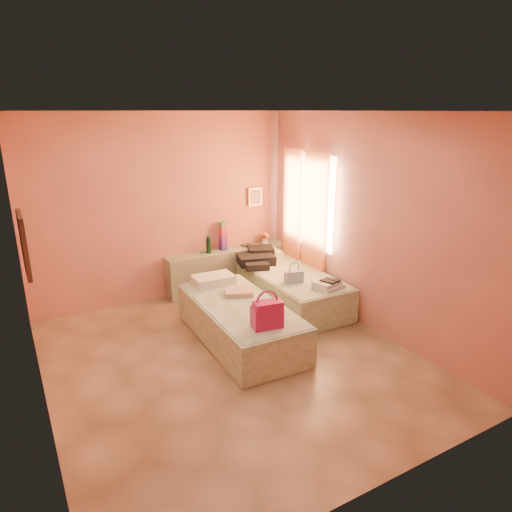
{
  "coord_description": "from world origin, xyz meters",
  "views": [
    {
      "loc": [
        -2.09,
        -4.26,
        2.81
      ],
      "look_at": [
        0.8,
        0.85,
        0.93
      ],
      "focal_mm": 32.0,
      "sensor_mm": 36.0,
      "label": 1
    }
  ],
  "objects_px": {
    "green_book": "(247,245)",
    "blue_handbag": "(294,277)",
    "water_bottle": "(209,245)",
    "flower_vase": "(265,237)",
    "bed_left": "(240,322)",
    "bed_right": "(290,288)",
    "towel_stack": "(329,285)",
    "headboard_ledge": "(228,269)",
    "magenta_handbag": "(267,314)"
  },
  "relations": [
    {
      "from": "green_book",
      "to": "blue_handbag",
      "type": "xyz_separation_m",
      "value": [
        -0.04,
        -1.46,
        -0.08
      ]
    },
    {
      "from": "water_bottle",
      "to": "flower_vase",
      "type": "relative_size",
      "value": 1.05
    },
    {
      "from": "bed_left",
      "to": "bed_right",
      "type": "bearing_deg",
      "value": 30.35
    },
    {
      "from": "water_bottle",
      "to": "green_book",
      "type": "xyz_separation_m",
      "value": [
        0.72,
        0.06,
        -0.12
      ]
    },
    {
      "from": "water_bottle",
      "to": "flower_vase",
      "type": "height_order",
      "value": "water_bottle"
    },
    {
      "from": "water_bottle",
      "to": "towel_stack",
      "type": "bearing_deg",
      "value": -61.92
    },
    {
      "from": "bed_left",
      "to": "towel_stack",
      "type": "xyz_separation_m",
      "value": [
        1.3,
        -0.12,
        0.3
      ]
    },
    {
      "from": "water_bottle",
      "to": "blue_handbag",
      "type": "xyz_separation_m",
      "value": [
        0.68,
        -1.4,
        -0.2
      ]
    },
    {
      "from": "towel_stack",
      "to": "flower_vase",
      "type": "bearing_deg",
      "value": 88.06
    },
    {
      "from": "bed_right",
      "to": "blue_handbag",
      "type": "height_order",
      "value": "blue_handbag"
    },
    {
      "from": "water_bottle",
      "to": "bed_left",
      "type": "bearing_deg",
      "value": -100.96
    },
    {
      "from": "headboard_ledge",
      "to": "water_bottle",
      "type": "bearing_deg",
      "value": -179.43
    },
    {
      "from": "magenta_handbag",
      "to": "towel_stack",
      "type": "height_order",
      "value": "magenta_handbag"
    },
    {
      "from": "flower_vase",
      "to": "blue_handbag",
      "type": "bearing_deg",
      "value": -104.1
    },
    {
      "from": "towel_stack",
      "to": "green_book",
      "type": "bearing_deg",
      "value": 97.67
    },
    {
      "from": "headboard_ledge",
      "to": "bed_right",
      "type": "xyz_separation_m",
      "value": [
        0.52,
        -1.05,
        -0.08
      ]
    },
    {
      "from": "bed_right",
      "to": "water_bottle",
      "type": "relative_size",
      "value": 7.72
    },
    {
      "from": "water_bottle",
      "to": "headboard_ledge",
      "type": "bearing_deg",
      "value": 0.57
    },
    {
      "from": "water_bottle",
      "to": "blue_handbag",
      "type": "height_order",
      "value": "water_bottle"
    },
    {
      "from": "blue_handbag",
      "to": "towel_stack",
      "type": "bearing_deg",
      "value": -44.19
    },
    {
      "from": "blue_handbag",
      "to": "magenta_handbag",
      "type": "bearing_deg",
      "value": -125.28
    },
    {
      "from": "bed_right",
      "to": "blue_handbag",
      "type": "distance_m",
      "value": 0.52
    },
    {
      "from": "magenta_handbag",
      "to": "headboard_ledge",
      "type": "bearing_deg",
      "value": 82.99
    },
    {
      "from": "bed_right",
      "to": "water_bottle",
      "type": "height_order",
      "value": "water_bottle"
    },
    {
      "from": "bed_left",
      "to": "magenta_handbag",
      "type": "bearing_deg",
      "value": -91.05
    },
    {
      "from": "water_bottle",
      "to": "blue_handbag",
      "type": "bearing_deg",
      "value": -64.2
    },
    {
      "from": "bed_right",
      "to": "magenta_handbag",
      "type": "height_order",
      "value": "magenta_handbag"
    },
    {
      "from": "bed_right",
      "to": "water_bottle",
      "type": "bearing_deg",
      "value": 131.0
    },
    {
      "from": "flower_vase",
      "to": "bed_left",
      "type": "bearing_deg",
      "value": -128.69
    },
    {
      "from": "bed_left",
      "to": "towel_stack",
      "type": "height_order",
      "value": "towel_stack"
    },
    {
      "from": "green_book",
      "to": "magenta_handbag",
      "type": "distance_m",
      "value": 2.7
    },
    {
      "from": "bed_right",
      "to": "magenta_handbag",
      "type": "bearing_deg",
      "value": -130.22
    },
    {
      "from": "flower_vase",
      "to": "towel_stack",
      "type": "height_order",
      "value": "flower_vase"
    },
    {
      "from": "headboard_ledge",
      "to": "bed_left",
      "type": "distance_m",
      "value": 1.83
    },
    {
      "from": "headboard_ledge",
      "to": "flower_vase",
      "type": "distance_m",
      "value": 0.83
    },
    {
      "from": "bed_right",
      "to": "towel_stack",
      "type": "xyz_separation_m",
      "value": [
        0.11,
        -0.77,
        0.3
      ]
    },
    {
      "from": "water_bottle",
      "to": "towel_stack",
      "type": "relative_size",
      "value": 0.74
    },
    {
      "from": "bed_right",
      "to": "green_book",
      "type": "relative_size",
      "value": 12.2
    },
    {
      "from": "towel_stack",
      "to": "magenta_handbag",
      "type": "bearing_deg",
      "value": -156.07
    },
    {
      "from": "headboard_ledge",
      "to": "flower_vase",
      "type": "relative_size",
      "value": 8.35
    },
    {
      "from": "bed_left",
      "to": "green_book",
      "type": "bearing_deg",
      "value": 60.92
    },
    {
      "from": "green_book",
      "to": "towel_stack",
      "type": "height_order",
      "value": "green_book"
    },
    {
      "from": "headboard_ledge",
      "to": "green_book",
      "type": "relative_size",
      "value": 12.5
    },
    {
      "from": "headboard_ledge",
      "to": "towel_stack",
      "type": "relative_size",
      "value": 5.86
    },
    {
      "from": "water_bottle",
      "to": "towel_stack",
      "type": "xyz_separation_m",
      "value": [
        0.97,
        -1.82,
        -0.23
      ]
    },
    {
      "from": "flower_vase",
      "to": "blue_handbag",
      "type": "xyz_separation_m",
      "value": [
        -0.35,
        -1.4,
        -0.19
      ]
    },
    {
      "from": "bed_left",
      "to": "green_book",
      "type": "distance_m",
      "value": 2.09
    },
    {
      "from": "green_book",
      "to": "towel_stack",
      "type": "xyz_separation_m",
      "value": [
        0.25,
        -1.88,
        -0.11
      ]
    },
    {
      "from": "bed_left",
      "to": "headboard_ledge",
      "type": "bearing_deg",
      "value": 70.37
    },
    {
      "from": "water_bottle",
      "to": "magenta_handbag",
      "type": "bearing_deg",
      "value": -98.55
    }
  ]
}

